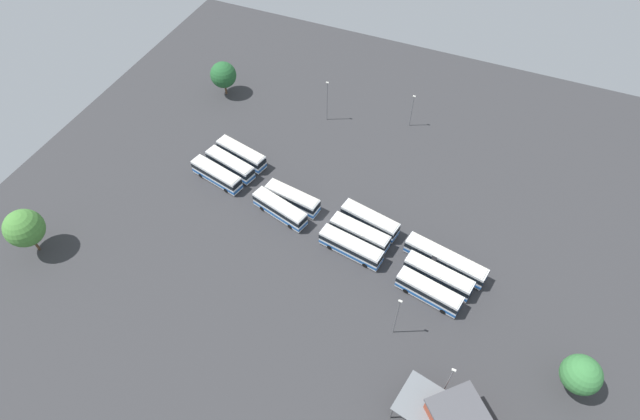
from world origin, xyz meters
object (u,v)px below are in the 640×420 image
bus_row2_slot2 (370,220)px  lamp_post_far_corner (412,109)px  bus_row3_slot2 (445,260)px  lamp_post_near_entrance (448,383)px  bus_row2_slot1 (360,233)px  tree_south_edge (581,375)px  maintenance_shelter (434,410)px  bus_row1_slot1 (293,198)px  lamp_post_by_building (397,316)px  bus_row0_slot0 (217,175)px  bus_row1_slot0 (280,209)px  lamp_post_mid_lot (327,100)px  bus_row0_slot1 (230,165)px  bus_row2_slot0 (351,247)px  tree_west_edge (24,228)px  tree_east_edge (223,75)px  bus_row0_slot2 (241,154)px  bus_row3_slot1 (438,276)px  bus_row3_slot0 (429,292)px

bus_row2_slot2 → lamp_post_far_corner: size_ratio=1.42×
bus_row3_slot2 → lamp_post_near_entrance: (5.22, -21.79, 3.36)m
bus_row2_slot1 → tree_south_edge: bearing=-19.4°
bus_row2_slot1 → maintenance_shelter: 31.93m
bus_row1_slot1 → lamp_post_by_building: (25.17, -17.38, 3.46)m
bus_row0_slot0 → bus_row1_slot0: same height
bus_row1_slot1 → lamp_post_mid_lot: size_ratio=1.12×
bus_row0_slot1 → bus_row1_slot0: size_ratio=0.97×
bus_row2_slot0 → tree_south_edge: bearing=-14.6°
tree_west_edge → tree_east_edge: tree_west_edge is taller
tree_west_edge → bus_row3_slot2: bearing=20.2°
bus_row0_slot2 → tree_south_edge: tree_south_edge is taller
bus_row2_slot0 → lamp_post_far_corner: size_ratio=1.49×
tree_west_edge → tree_south_edge: bearing=7.1°
bus_row2_slot0 → maintenance_shelter: size_ratio=1.08×
bus_row2_slot0 → lamp_post_mid_lot: lamp_post_mid_lot is taller
bus_row0_slot0 → lamp_post_by_building: size_ratio=1.16×
lamp_post_mid_lot → bus_row1_slot1: bearing=-82.0°
bus_row3_slot2 → tree_south_edge: 25.71m
bus_row2_slot1 → lamp_post_by_building: (10.95, -14.65, 3.46)m
bus_row2_slot1 → bus_row3_slot1: bearing=-11.9°
bus_row3_slot0 → lamp_post_by_building: size_ratio=1.15×
bus_row3_slot0 → bus_row3_slot1: 3.53m
bus_row0_slot2 → tree_south_edge: 69.15m
bus_row1_slot0 → bus_row2_slot1: 15.26m
bus_row3_slot1 → tree_east_edge: bearing=152.2°
bus_row3_slot0 → lamp_post_near_entrance: bearing=-67.7°
bus_row0_slot2 → bus_row1_slot0: 16.53m
bus_row3_slot1 → lamp_post_by_building: size_ratio=1.22×
lamp_post_by_building → tree_south_edge: 25.93m
bus_row2_slot2 → bus_row1_slot1: bearing=-177.4°
lamp_post_far_corner → tree_east_edge: size_ratio=0.98×
maintenance_shelter → tree_west_edge: size_ratio=1.17×
bus_row1_slot0 → bus_row2_slot1: bearing=1.7°
bus_row2_slot1 → bus_row3_slot0: bearing=-25.0°
tree_west_edge → lamp_post_by_building: bearing=8.5°
bus_row2_slot2 → tree_east_edge: (-43.00, 23.63, 3.32)m
bus_row3_slot0 → tree_west_edge: bearing=-165.1°
lamp_post_by_building → lamp_post_far_corner: (-11.62, 47.53, -0.93)m
bus_row0_slot0 → lamp_post_far_corner: bearing=45.8°
bus_row1_slot0 → lamp_post_mid_lot: 28.51m
bus_row3_slot1 → lamp_post_far_corner: size_ratio=1.51×
bus_row2_slot0 → tree_east_edge: tree_east_edge is taller
bus_row2_slot0 → bus_row3_slot1: size_ratio=0.99×
bus_row0_slot2 → tree_west_edge: 40.04m
lamp_post_by_building → bus_row1_slot1: bearing=145.4°
bus_row2_slot0 → tree_west_edge: 54.35m
bus_row1_slot1 → lamp_post_by_building: bearing=-34.6°
lamp_post_far_corner → bus_row2_slot0: bearing=-89.5°
tree_west_edge → tree_east_edge: (8.19, 50.88, -0.92)m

